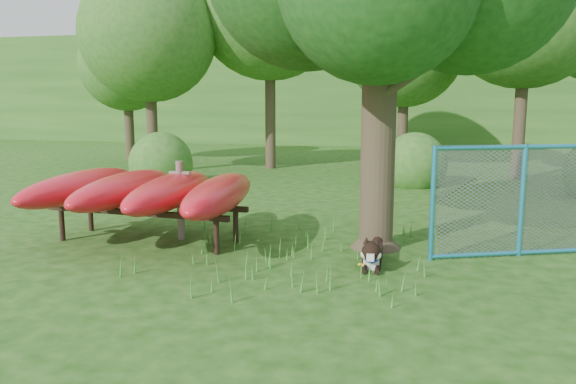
# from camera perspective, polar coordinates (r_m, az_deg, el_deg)

# --- Properties ---
(ground) EXTENTS (80.00, 80.00, 0.00)m
(ground) POSITION_cam_1_polar(r_m,az_deg,el_deg) (7.74, -3.54, -8.69)
(ground) COLOR #19440D
(ground) RESTS_ON ground
(wooden_post) EXTENTS (0.37, 0.13, 1.36)m
(wooden_post) POSITION_cam_1_polar(r_m,az_deg,el_deg) (9.83, -10.88, -0.61)
(wooden_post) COLOR brown
(wooden_post) RESTS_ON ground
(kayak_rack) EXTENTS (3.62, 3.56, 1.16)m
(kayak_rack) POSITION_cam_1_polar(r_m,az_deg,el_deg) (9.74, -14.15, 0.16)
(kayak_rack) COLOR black
(kayak_rack) RESTS_ON ground
(husky_dog) EXTENTS (0.31, 1.16, 0.52)m
(husky_dog) POSITION_cam_1_polar(r_m,az_deg,el_deg) (8.27, 8.56, -6.27)
(husky_dog) COLOR black
(husky_dog) RESTS_ON ground
(fence_section) EXTENTS (2.77, 1.20, 2.89)m
(fence_section) POSITION_cam_1_polar(r_m,az_deg,el_deg) (9.29, 22.67, -0.83)
(fence_section) COLOR teal
(fence_section) RESTS_ON ground
(wildflower_clump) EXTENTS (0.10, 0.09, 0.22)m
(wildflower_clump) POSITION_cam_1_polar(r_m,az_deg,el_deg) (7.70, 7.47, -7.45)
(wildflower_clump) COLOR #44922F
(wildflower_clump) RESTS_ON ground
(bg_tree_a) EXTENTS (4.40, 4.40, 6.70)m
(bg_tree_a) POSITION_cam_1_polar(r_m,az_deg,el_deg) (19.23, -13.99, 15.35)
(bg_tree_a) COLOR #392D1F
(bg_tree_a) RESTS_ON ground
(bg_tree_b) EXTENTS (5.20, 5.20, 8.22)m
(bg_tree_b) POSITION_cam_1_polar(r_m,az_deg,el_deg) (19.98, -1.86, 18.63)
(bg_tree_b) COLOR #392D1F
(bg_tree_b) RESTS_ON ground
(bg_tree_c) EXTENTS (4.00, 4.00, 6.12)m
(bg_tree_c) POSITION_cam_1_polar(r_m,az_deg,el_deg) (20.12, 11.81, 14.07)
(bg_tree_c) COLOR #392D1F
(bg_tree_c) RESTS_ON ground
(bg_tree_d) EXTENTS (4.80, 4.80, 7.50)m
(bg_tree_d) POSITION_cam_1_polar(r_m,az_deg,el_deg) (18.46, 23.15, 17.03)
(bg_tree_d) COLOR #392D1F
(bg_tree_d) RESTS_ON ground
(bg_tree_f) EXTENTS (3.60, 3.60, 5.55)m
(bg_tree_f) POSITION_cam_1_polar(r_m,az_deg,el_deg) (22.97, -16.09, 12.35)
(bg_tree_f) COLOR #392D1F
(bg_tree_f) RESTS_ON ground
(shrub_left) EXTENTS (1.80, 1.80, 1.80)m
(shrub_left) POSITION_cam_1_polar(r_m,az_deg,el_deg) (16.38, -12.70, 0.73)
(shrub_left) COLOR #2D601F
(shrub_left) RESTS_ON ground
(shrub_mid) EXTENTS (1.80, 1.80, 1.80)m
(shrub_mid) POSITION_cam_1_polar(r_m,az_deg,el_deg) (16.22, 12.67, 0.65)
(shrub_mid) COLOR #2D601F
(shrub_mid) RESTS_ON ground
(wooded_hillside) EXTENTS (80.00, 12.00, 6.00)m
(wooded_hillside) POSITION_cam_1_polar(r_m,az_deg,el_deg) (35.11, 10.01, 10.23)
(wooded_hillside) COLOR #2D601F
(wooded_hillside) RESTS_ON ground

